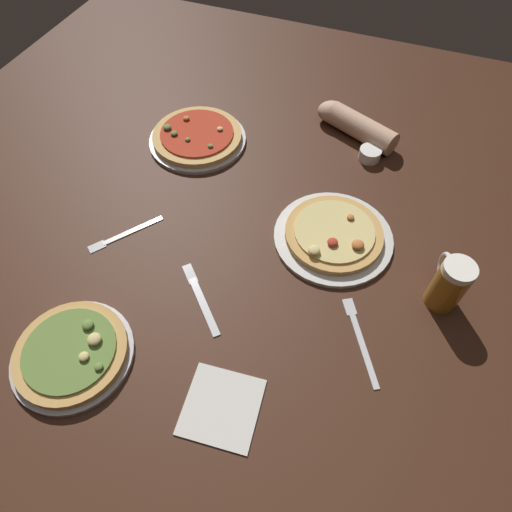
% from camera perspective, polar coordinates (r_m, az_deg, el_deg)
% --- Properties ---
extents(ground_plane, '(2.40, 2.40, 0.03)m').
position_cam_1_polar(ground_plane, '(1.15, 0.00, -1.02)').
color(ground_plane, '#3D2114').
extents(pizza_plate_near, '(0.27, 0.27, 0.05)m').
position_cam_1_polar(pizza_plate_near, '(1.07, -22.64, -11.47)').
color(pizza_plate_near, '#B2B2B7').
rests_on(pizza_plate_near, ground_plane).
extents(pizza_plate_far, '(0.32, 0.32, 0.05)m').
position_cam_1_polar(pizza_plate_far, '(1.18, 9.98, 2.68)').
color(pizza_plate_far, silver).
rests_on(pizza_plate_far, ground_plane).
extents(pizza_plate_side, '(0.31, 0.31, 0.05)m').
position_cam_1_polar(pizza_plate_side, '(1.45, -7.58, 14.96)').
color(pizza_plate_side, '#B2B2B7').
rests_on(pizza_plate_side, ground_plane).
extents(beer_mug_dark, '(0.08, 0.13, 0.14)m').
position_cam_1_polar(beer_mug_dark, '(1.10, 23.64, -3.26)').
color(beer_mug_dark, '#9E6619').
rests_on(beer_mug_dark, ground_plane).
extents(ramekin_sauce, '(0.07, 0.07, 0.04)m').
position_cam_1_polar(ramekin_sauce, '(1.42, 14.47, 12.61)').
color(ramekin_sauce, white).
rests_on(ramekin_sauce, ground_plane).
extents(napkin_folded, '(0.17, 0.17, 0.01)m').
position_cam_1_polar(napkin_folded, '(0.97, -4.46, -18.78)').
color(napkin_folded, silver).
rests_on(napkin_folded, ground_plane).
extents(fork_left, '(0.13, 0.20, 0.01)m').
position_cam_1_polar(fork_left, '(1.05, 13.30, -10.31)').
color(fork_left, silver).
rests_on(fork_left, ground_plane).
extents(knife_right, '(0.17, 0.17, 0.01)m').
position_cam_1_polar(knife_right, '(1.08, -7.17, -5.35)').
color(knife_right, silver).
rests_on(knife_right, ground_plane).
extents(fork_spare, '(0.14, 0.18, 0.01)m').
position_cam_1_polar(fork_spare, '(1.23, -16.64, 2.73)').
color(fork_spare, silver).
rests_on(fork_spare, ground_plane).
extents(diner_arm, '(0.28, 0.17, 0.07)m').
position_cam_1_polar(diner_arm, '(1.49, 12.40, 16.38)').
color(diner_arm, tan).
rests_on(diner_arm, ground_plane).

